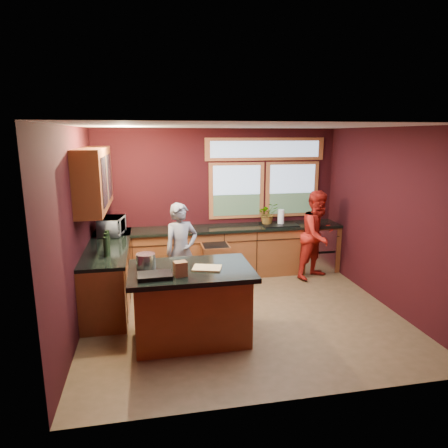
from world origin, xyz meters
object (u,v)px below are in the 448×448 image
object	(u,v)px
island	(191,303)
person_red	(318,235)
stock_pot	(146,261)
person_grey	(181,251)
cutting_board	(207,268)

from	to	relation	value
island	person_red	distance (m)	3.10
stock_pot	person_grey	bearing A→B (deg)	65.62
island	person_red	bearing A→B (deg)	35.63
person_red	cutting_board	size ratio (longest dim) A/B	4.62
person_grey	cutting_board	bearing A→B (deg)	-101.66
island	stock_pot	size ratio (longest dim) A/B	6.46
cutting_board	stock_pot	xyz separation A→B (m)	(-0.75, 0.20, 0.08)
person_grey	person_red	xyz separation A→B (m)	(2.51, 0.44, 0.03)
person_grey	stock_pot	world-z (taller)	person_grey
island	person_grey	size ratio (longest dim) A/B	1.00
person_grey	island	bearing A→B (deg)	-109.76
person_red	cutting_board	world-z (taller)	person_red
island	cutting_board	world-z (taller)	cutting_board
person_grey	cutting_board	distance (m)	1.43
island	stock_pot	bearing A→B (deg)	164.74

